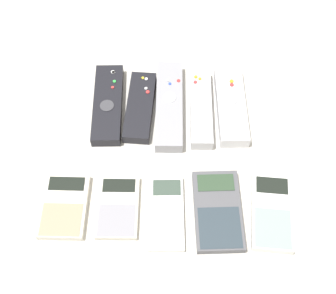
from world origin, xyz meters
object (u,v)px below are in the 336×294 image
at_px(remote_0, 108,104).
at_px(remote_2, 172,105).
at_px(remote_3, 201,108).
at_px(calculator_1, 118,207).
at_px(remote_4, 231,106).
at_px(calculator_4, 272,212).
at_px(calculator_2, 166,213).
at_px(calculator_0, 64,206).
at_px(calculator_3, 218,211).
at_px(remote_1, 140,107).

bearing_deg(remote_0, remote_2, -2.67).
relative_size(remote_3, calculator_1, 1.53).
xyz_separation_m(remote_3, remote_4, (0.06, 0.01, 0.00)).
bearing_deg(remote_2, calculator_4, -51.86).
xyz_separation_m(calculator_2, calculator_4, (0.19, 0.01, 0.00)).
bearing_deg(calculator_1, calculator_4, -1.53).
xyz_separation_m(remote_2, calculator_2, (-0.00, -0.23, -0.01)).
bearing_deg(calculator_0, remote_0, 75.57).
distance_m(calculator_2, calculator_3, 0.09).
xyz_separation_m(remote_1, remote_3, (0.12, -0.00, 0.00)).
bearing_deg(remote_4, remote_1, 179.47).
xyz_separation_m(remote_0, calculator_0, (-0.06, -0.22, -0.00)).
bearing_deg(remote_1, remote_3, 2.90).
relative_size(remote_2, calculator_0, 1.71).
distance_m(remote_2, remote_3, 0.06).
bearing_deg(remote_3, calculator_0, -139.14).
height_order(remote_0, remote_4, remote_4).
height_order(remote_2, remote_3, remote_2).
relative_size(remote_1, calculator_4, 1.12).
bearing_deg(calculator_0, remote_4, 36.42).
xyz_separation_m(calculator_3, calculator_4, (0.09, -0.00, 0.00)).
bearing_deg(calculator_1, remote_1, 82.00).
height_order(remote_3, remote_4, remote_4).
distance_m(remote_0, calculator_0, 0.23).
distance_m(remote_3, calculator_1, 0.26).
bearing_deg(calculator_3, calculator_1, 175.97).
bearing_deg(remote_3, remote_0, 177.64).
relative_size(remote_2, calculator_3, 1.34).
height_order(calculator_3, calculator_4, same).
bearing_deg(calculator_2, remote_1, 102.66).
xyz_separation_m(remote_4, calculator_2, (-0.12, -0.23, -0.01)).
xyz_separation_m(remote_3, calculator_4, (0.12, -0.22, -0.00)).
relative_size(remote_4, calculator_4, 1.25).
bearing_deg(calculator_1, calculator_2, -6.39).
distance_m(remote_0, remote_1, 0.06).
height_order(remote_0, remote_3, remote_3).
bearing_deg(calculator_1, remote_4, 46.00).
xyz_separation_m(remote_0, calculator_4, (0.31, -0.22, -0.00)).
distance_m(calculator_3, calculator_4, 0.09).
xyz_separation_m(remote_1, calculator_2, (0.06, -0.23, -0.01)).
height_order(remote_1, calculator_3, remote_1).
height_order(remote_4, calculator_4, remote_4).
height_order(remote_4, calculator_1, remote_4).
height_order(remote_1, remote_4, remote_4).
bearing_deg(remote_3, remote_1, 178.94).
bearing_deg(remote_3, calculator_3, -83.67).
bearing_deg(remote_0, calculator_0, -106.86).
relative_size(remote_2, remote_4, 1.12).
relative_size(remote_4, calculator_2, 1.30).
distance_m(remote_3, calculator_3, 0.22).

